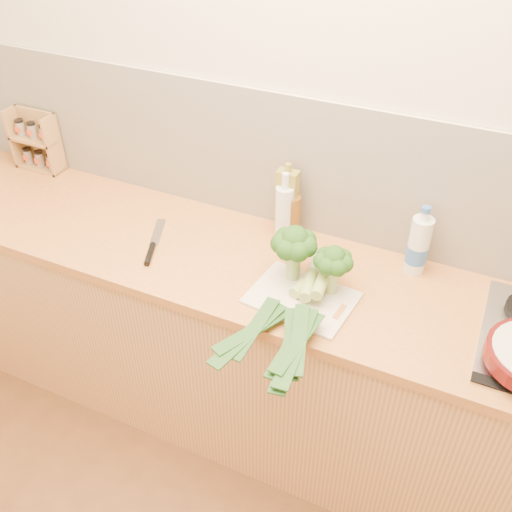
{
  "coord_description": "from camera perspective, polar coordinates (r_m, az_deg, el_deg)",
  "views": [
    {
      "loc": [
        0.62,
        -0.29,
        2.21
      ],
      "look_at": [
        -0.02,
        1.1,
        1.02
      ],
      "focal_mm": 40.0,
      "sensor_mm": 36.0,
      "label": 1
    }
  ],
  "objects": [
    {
      "name": "room_shell",
      "position": [
        2.15,
        4.98,
        8.8
      ],
      "size": [
        3.5,
        3.5,
        3.5
      ],
      "color": "beige",
      "rests_on": "ground"
    },
    {
      "name": "counter",
      "position": [
        2.39,
        1.54,
        -9.64
      ],
      "size": [
        3.2,
        0.62,
        0.9
      ],
      "color": "tan",
      "rests_on": "ground"
    },
    {
      "name": "chopping_board",
      "position": [
        1.95,
        4.58,
        -4.21
      ],
      "size": [
        0.37,
        0.29,
        0.01
      ],
      "primitive_type": "cube",
      "rotation": [
        0.0,
        0.0,
        -0.12
      ],
      "color": "beige",
      "rests_on": "counter"
    },
    {
      "name": "broccoli_left",
      "position": [
        1.94,
        3.85,
        1.21
      ],
      "size": [
        0.16,
        0.16,
        0.21
      ],
      "color": "#8FAF66",
      "rests_on": "chopping_board"
    },
    {
      "name": "broccoli_right",
      "position": [
        1.91,
        7.74,
        -0.56
      ],
      "size": [
        0.13,
        0.14,
        0.18
      ],
      "color": "#8FAF66",
      "rests_on": "chopping_board"
    },
    {
      "name": "leek_front",
      "position": [
        1.92,
        3.63,
        -3.91
      ],
      "size": [
        0.21,
        0.65,
        0.04
      ],
      "rotation": [
        0.0,
        0.0,
        -0.24
      ],
      "color": "white",
      "rests_on": "chopping_board"
    },
    {
      "name": "leek_mid",
      "position": [
        1.88,
        4.86,
        -4.39
      ],
      "size": [
        0.17,
        0.66,
        0.04
      ],
      "rotation": [
        0.0,
        0.0,
        0.17
      ],
      "color": "white",
      "rests_on": "chopping_board"
    },
    {
      "name": "leek_back",
      "position": [
        1.86,
        5.89,
        -4.36
      ],
      "size": [
        0.12,
        0.64,
        0.04
      ],
      "rotation": [
        0.0,
        0.0,
        0.1
      ],
      "color": "white",
      "rests_on": "chopping_board"
    },
    {
      "name": "chefs_knife",
      "position": [
        2.19,
        -10.37,
        0.75
      ],
      "size": [
        0.14,
        0.3,
        0.02
      ],
      "rotation": [
        0.0,
        0.0,
        0.38
      ],
      "color": "silver",
      "rests_on": "counter"
    },
    {
      "name": "spice_rack",
      "position": [
        2.83,
        -20.97,
        10.45
      ],
      "size": [
        0.23,
        0.09,
        0.28
      ],
      "color": "tan",
      "rests_on": "counter"
    },
    {
      "name": "oil_tin",
      "position": [
        2.18,
        3.1,
        5.33
      ],
      "size": [
        0.08,
        0.05,
        0.31
      ],
      "color": "olive",
      "rests_on": "counter"
    },
    {
      "name": "glass_bottle",
      "position": [
        2.17,
        2.84,
        4.43
      ],
      "size": [
        0.07,
        0.07,
        0.28
      ],
      "color": "silver",
      "rests_on": "counter"
    },
    {
      "name": "amber_bottle",
      "position": [
        2.19,
        3.61,
        4.01
      ],
      "size": [
        0.06,
        0.06,
        0.23
      ],
      "color": "brown",
      "rests_on": "counter"
    },
    {
      "name": "water_bottle",
      "position": [
        2.08,
        15.9,
        0.87
      ],
      "size": [
        0.08,
        0.08,
        0.25
      ],
      "color": "silver",
      "rests_on": "counter"
    }
  ]
}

